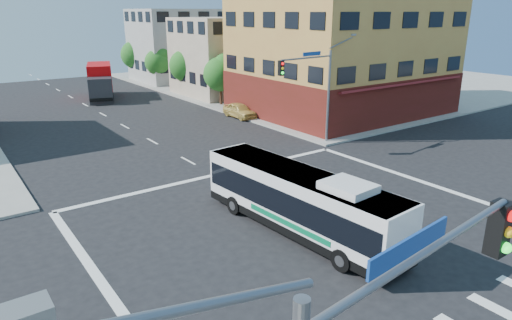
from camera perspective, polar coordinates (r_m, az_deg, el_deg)
ground at (r=21.46m, az=7.99°, el=-8.95°), size 120.00×120.00×0.00m
sidewalk_ne at (r=69.31m, az=9.28°, el=9.90°), size 50.00×50.00×0.15m
corner_building_ne at (r=46.50m, az=10.73°, el=13.11°), size 18.10×15.44×14.00m
building_east_near at (r=56.74m, az=-3.15°, el=12.84°), size 12.06×10.06×9.00m
building_east_far at (r=68.88m, az=-9.64°, el=13.96°), size 12.06×10.06×10.00m
signal_mast_ne at (r=33.43m, az=7.22°, el=9.86°), size 7.91×1.13×8.07m
street_tree_a at (r=49.06m, az=-4.34°, el=10.91°), size 3.60×3.60×5.53m
street_tree_b at (r=55.98m, az=-8.71°, el=11.82°), size 3.80×3.80×5.79m
street_tree_c at (r=63.21m, az=-12.10°, el=12.06°), size 3.40×3.40×5.29m
street_tree_d at (r=70.54m, az=-14.84°, el=12.80°), size 4.00×4.00×6.03m
transit_bus at (r=20.74m, az=5.45°, el=-5.07°), size 3.10×10.94×3.20m
box_truck at (r=56.40m, az=-18.88°, el=9.18°), size 4.96×8.93×3.86m
parked_car at (r=43.74m, az=-2.07°, el=6.22°), size 1.67×4.06×1.38m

